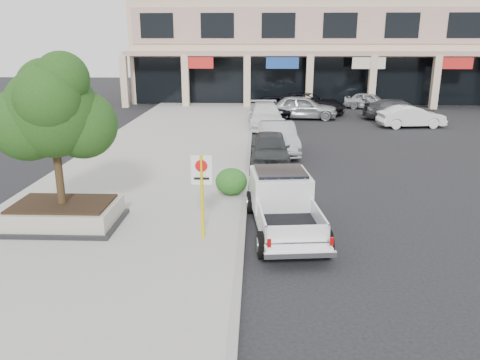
% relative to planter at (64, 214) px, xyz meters
% --- Properties ---
extents(ground, '(120.00, 120.00, 0.00)m').
position_rel_planter_xyz_m(ground, '(6.69, -1.06, -0.48)').
color(ground, black).
rests_on(ground, ground).
extents(sidewalk, '(8.00, 52.00, 0.15)m').
position_rel_planter_xyz_m(sidewalk, '(1.19, 4.94, -0.40)').
color(sidewalk, gray).
rests_on(sidewalk, ground).
extents(curb, '(0.20, 52.00, 0.15)m').
position_rel_planter_xyz_m(curb, '(5.14, 4.94, -0.40)').
color(curb, gray).
rests_on(curb, ground).
extents(strip_mall, '(40.55, 12.43, 9.50)m').
position_rel_planter_xyz_m(strip_mall, '(14.69, 32.87, 4.27)').
color(strip_mall, beige).
rests_on(strip_mall, ground).
extents(planter, '(3.20, 2.20, 0.68)m').
position_rel_planter_xyz_m(planter, '(0.00, 0.00, 0.00)').
color(planter, black).
rests_on(planter, sidewalk).
extents(planter_tree, '(2.90, 2.55, 4.00)m').
position_rel_planter_xyz_m(planter_tree, '(0.13, 0.15, 2.94)').
color(planter_tree, '#322013').
rests_on(planter_tree, planter).
extents(no_parking_sign, '(0.55, 0.09, 2.30)m').
position_rel_planter_xyz_m(no_parking_sign, '(4.11, -0.78, 1.16)').
color(no_parking_sign, yellow).
rests_on(no_parking_sign, sidewalk).
extents(hedge, '(1.10, 0.99, 0.93)m').
position_rel_planter_xyz_m(hedge, '(4.67, 2.97, 0.14)').
color(hedge, '#1C4413').
rests_on(hedge, sidewalk).
extents(pickup_truck, '(2.37, 5.19, 1.58)m').
position_rel_planter_xyz_m(pickup_truck, '(6.34, 0.11, 0.32)').
color(pickup_truck, white).
rests_on(pickup_truck, ground).
extents(curb_car_a, '(1.71, 4.19, 1.42)m').
position_rel_planter_xyz_m(curb_car_a, '(6.13, 7.79, 0.24)').
color(curb_car_a, '#292C2D').
rests_on(curb_car_a, ground).
extents(curb_car_b, '(1.97, 4.63, 1.48)m').
position_rel_planter_xyz_m(curb_car_b, '(6.56, 10.00, 0.27)').
color(curb_car_b, '#9D9FA4').
rests_on(curb_car_b, ground).
extents(curb_car_c, '(2.37, 5.26, 1.50)m').
position_rel_planter_xyz_m(curb_car_c, '(6.05, 17.03, 0.27)').
color(curb_car_c, silver).
rests_on(curb_car_c, ground).
extents(curb_car_d, '(2.74, 5.20, 1.39)m').
position_rel_planter_xyz_m(curb_car_d, '(6.64, 21.67, 0.22)').
color(curb_car_d, black).
rests_on(curb_car_d, ground).
extents(lot_car_a, '(4.98, 2.29, 1.65)m').
position_rel_planter_xyz_m(lot_car_a, '(8.69, 20.52, 0.35)').
color(lot_car_a, '#9B9EA3').
rests_on(lot_car_a, ground).
extents(lot_car_b, '(4.29, 1.99, 1.36)m').
position_rel_planter_xyz_m(lot_car_b, '(15.28, 17.40, 0.20)').
color(lot_car_b, silver).
rests_on(lot_car_b, ground).
extents(lot_car_c, '(5.06, 2.42, 1.42)m').
position_rel_planter_xyz_m(lot_car_c, '(15.33, 20.24, 0.24)').
color(lot_car_c, '#292A2E').
rests_on(lot_car_c, ground).
extents(lot_car_d, '(6.17, 4.00, 1.58)m').
position_rel_planter_xyz_m(lot_car_d, '(9.28, 22.73, 0.32)').
color(lot_car_d, black).
rests_on(lot_car_d, ground).
extents(lot_car_e, '(4.24, 2.90, 1.34)m').
position_rel_planter_xyz_m(lot_car_e, '(14.52, 25.73, 0.19)').
color(lot_car_e, '#ACAFB5').
rests_on(lot_car_e, ground).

